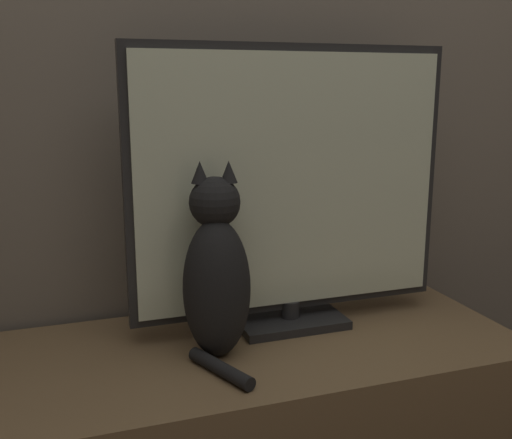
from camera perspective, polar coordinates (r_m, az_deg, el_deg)
tv_stand at (r=1.44m, az=-1.86°, el=-19.55°), size 1.27×0.51×0.42m
tv at (r=1.36m, az=3.36°, el=2.92°), size 0.75×0.15×0.65m
cat at (r=1.24m, az=-3.79°, el=-5.22°), size 0.16×0.26×0.41m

